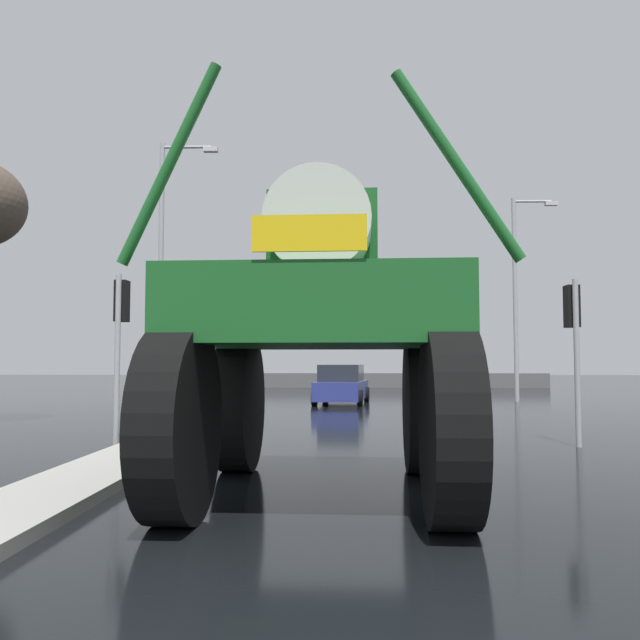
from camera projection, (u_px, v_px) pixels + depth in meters
name	position (u px, v px, depth m)	size (l,w,h in m)	color
ground_plane	(347.00, 418.00, 19.55)	(120.00, 120.00, 0.00)	black
median_island	(41.00, 500.00, 7.62)	(1.25, 10.30, 0.15)	#9E9B93
oversize_sprayer	(323.00, 336.00, 8.44)	(4.14, 5.45, 4.75)	black
sedan_ahead	(342.00, 385.00, 25.89)	(2.30, 4.29, 1.52)	navy
traffic_signal_near_left	(121.00, 321.00, 13.40)	(0.24, 0.54, 3.39)	#A8AAAF
traffic_signal_near_right	(573.00, 325.00, 13.14)	(0.24, 0.54, 3.27)	#A8AAAF
streetlight_far_left	(165.00, 261.00, 23.26)	(2.06, 0.24, 9.36)	#A8AAAF
streetlight_far_right	(518.00, 288.00, 27.48)	(1.89, 0.24, 8.45)	#A8AAAF
roadside_barrier	(342.00, 380.00, 41.57)	(25.69, 0.24, 0.90)	#59595B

